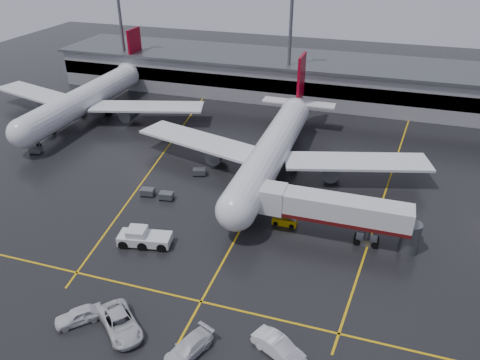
% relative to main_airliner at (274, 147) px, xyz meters
% --- Properties ---
extents(ground, '(220.00, 220.00, 0.00)m').
position_rel_main_airliner_xyz_m(ground, '(0.00, -9.70, -4.21)').
color(ground, black).
rests_on(ground, ground).
extents(apron_line_centre, '(0.25, 90.00, 0.02)m').
position_rel_main_airliner_xyz_m(apron_line_centre, '(0.00, -9.70, -4.20)').
color(apron_line_centre, gold).
rests_on(apron_line_centre, ground).
extents(apron_line_stop, '(60.00, 0.25, 0.02)m').
position_rel_main_airliner_xyz_m(apron_line_stop, '(0.00, -31.70, -4.20)').
color(apron_line_stop, gold).
rests_on(apron_line_stop, ground).
extents(apron_line_left, '(9.99, 69.35, 0.02)m').
position_rel_main_airliner_xyz_m(apron_line_left, '(-20.00, 0.30, -4.20)').
color(apron_line_left, gold).
rests_on(apron_line_left, ground).
extents(apron_line_right, '(7.57, 69.64, 0.02)m').
position_rel_main_airliner_xyz_m(apron_line_right, '(18.00, 0.30, -4.20)').
color(apron_line_right, gold).
rests_on(apron_line_right, ground).
extents(terminal, '(122.00, 19.00, 8.60)m').
position_rel_main_airliner_xyz_m(terminal, '(0.00, 38.23, 0.11)').
color(terminal, gray).
rests_on(terminal, ground).
extents(light_mast_left, '(3.00, 1.20, 25.45)m').
position_rel_main_airliner_xyz_m(light_mast_left, '(-45.00, 32.30, 10.27)').
color(light_mast_left, '#595B60').
rests_on(light_mast_left, ground).
extents(light_mast_mid, '(3.00, 1.20, 25.45)m').
position_rel_main_airliner_xyz_m(light_mast_mid, '(-5.00, 32.30, 10.27)').
color(light_mast_mid, '#595B60').
rests_on(light_mast_mid, ground).
extents(main_airliner, '(48.80, 45.60, 14.10)m').
position_rel_main_airliner_xyz_m(main_airliner, '(0.00, 0.00, 0.00)').
color(main_airliner, silver).
rests_on(main_airliner, ground).
extents(second_airliner, '(48.80, 45.60, 14.10)m').
position_rel_main_airliner_xyz_m(second_airliner, '(-42.00, 12.00, 0.00)').
color(second_airliner, silver).
rests_on(second_airliner, ground).
extents(jet_bridge, '(19.90, 3.40, 6.05)m').
position_rel_main_airliner_xyz_m(jet_bridge, '(11.87, -15.70, -0.28)').
color(jet_bridge, silver).
rests_on(jet_bridge, ground).
extents(pushback_tractor, '(6.94, 3.89, 2.35)m').
position_rel_main_airliner_xyz_m(pushback_tractor, '(-10.67, -24.37, -3.27)').
color(pushback_tractor, silver).
rests_on(pushback_tractor, ground).
extents(belt_loader, '(3.26, 1.56, 2.06)m').
position_rel_main_airliner_xyz_m(belt_loader, '(5.24, -14.63, -3.70)').
color(belt_loader, '#C9A004').
rests_on(belt_loader, ground).
extents(service_van_a, '(6.80, 6.46, 1.79)m').
position_rel_main_airliner_xyz_m(service_van_a, '(-6.10, -37.76, -3.31)').
color(service_van_a, silver).
rests_on(service_van_a, ground).
extents(service_van_b, '(4.02, 5.89, 1.59)m').
position_rel_main_airliner_xyz_m(service_van_b, '(1.47, -38.46, -3.42)').
color(service_van_b, silver).
rests_on(service_van_b, ground).
extents(service_van_c, '(5.71, 4.08, 1.79)m').
position_rel_main_airliner_xyz_m(service_van_c, '(9.49, -35.90, -3.31)').
color(service_van_c, silver).
rests_on(service_van_c, ground).
extents(service_van_d, '(4.70, 4.67, 1.61)m').
position_rel_main_airliner_xyz_m(service_van_d, '(-10.74, -38.04, -3.40)').
color(service_van_d, silver).
rests_on(service_van_d, ground).
extents(baggage_cart_a, '(2.15, 1.54, 1.12)m').
position_rel_main_airliner_xyz_m(baggage_cart_a, '(-12.67, -13.64, -3.58)').
color(baggage_cart_a, '#595B60').
rests_on(baggage_cart_a, ground).
extents(baggage_cart_b, '(2.17, 1.58, 1.12)m').
position_rel_main_airliner_xyz_m(baggage_cart_b, '(-15.82, -13.47, -3.58)').
color(baggage_cart_b, '#595B60').
rests_on(baggage_cart_b, ground).
extents(baggage_cart_c, '(2.31, 1.87, 1.12)m').
position_rel_main_airliner_xyz_m(baggage_cart_c, '(-10.88, -5.28, -3.58)').
color(baggage_cart_c, '#595B60').
rests_on(baggage_cart_c, ground).
extents(baggage_cart_d, '(2.28, 1.81, 1.12)m').
position_rel_main_airliner_xyz_m(baggage_cart_d, '(-44.68, 1.55, -3.58)').
color(baggage_cart_d, '#595B60').
rests_on(baggage_cart_d, ground).
extents(baggage_cart_e, '(2.23, 1.70, 1.12)m').
position_rel_main_airliner_xyz_m(baggage_cart_e, '(-41.25, -6.43, -3.58)').
color(baggage_cart_e, '#595B60').
rests_on(baggage_cart_e, ground).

